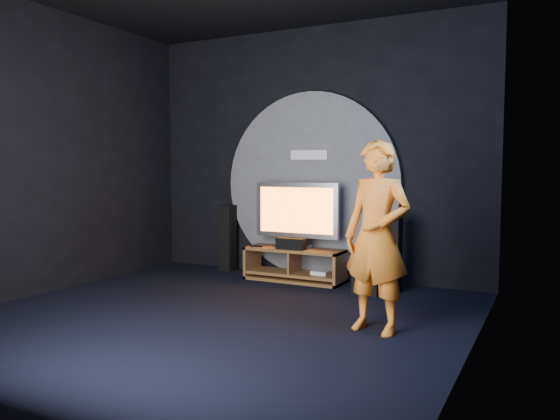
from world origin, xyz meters
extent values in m
plane|color=black|center=(0.00, 0.00, 0.00)|extent=(5.00, 5.00, 0.00)
cube|color=black|center=(0.00, 2.50, 1.75)|extent=(5.00, 0.04, 3.50)
cube|color=black|center=(-2.50, 0.00, 1.75)|extent=(0.04, 5.00, 3.50)
cube|color=black|center=(2.50, 0.00, 1.75)|extent=(0.04, 5.00, 3.50)
cylinder|color=#515156|center=(0.00, 2.44, 1.30)|extent=(2.60, 0.08, 2.60)
cube|color=white|center=(0.00, 2.39, 1.72)|extent=(0.55, 0.03, 0.13)
cube|color=brown|center=(-0.06, 2.05, 0.43)|extent=(1.37, 0.45, 0.04)
cube|color=brown|center=(-0.06, 2.05, 0.10)|extent=(1.33, 0.42, 0.04)
cube|color=brown|center=(-0.72, 2.05, 0.23)|extent=(0.04, 0.45, 0.45)
cube|color=brown|center=(0.60, 2.05, 0.23)|extent=(0.04, 0.45, 0.45)
cube|color=brown|center=(-0.06, 2.05, 0.27)|extent=(0.03, 0.40, 0.29)
cube|color=brown|center=(-0.06, 2.05, 0.02)|extent=(1.37, 0.45, 0.04)
cube|color=white|center=(0.32, 2.05, 0.14)|extent=(0.22, 0.16, 0.05)
cube|color=#A8A8AF|center=(-0.06, 2.12, 0.47)|extent=(0.36, 0.22, 0.04)
cylinder|color=#A8A8AF|center=(-0.06, 2.12, 0.54)|extent=(0.07, 0.07, 0.10)
cube|color=#A8A8AF|center=(-0.06, 2.12, 0.97)|extent=(1.22, 0.06, 0.75)
cube|color=orange|center=(-0.06, 2.09, 0.97)|extent=(1.08, 0.01, 0.62)
cube|color=black|center=(-0.06, 1.94, 0.53)|extent=(0.40, 0.15, 0.15)
cube|color=black|center=(-0.59, 1.93, 0.46)|extent=(0.18, 0.05, 0.02)
cube|color=black|center=(-1.29, 2.29, 0.49)|extent=(0.20, 0.22, 0.98)
cube|color=black|center=(1.31, 2.01, 0.49)|extent=(0.20, 0.22, 0.98)
cube|color=black|center=(1.07, 1.77, 0.18)|extent=(0.32, 0.32, 0.35)
imported|color=orange|center=(1.62, 0.31, 0.90)|extent=(0.73, 0.55, 1.80)
camera|label=1|loc=(3.11, -4.59, 1.54)|focal=35.00mm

